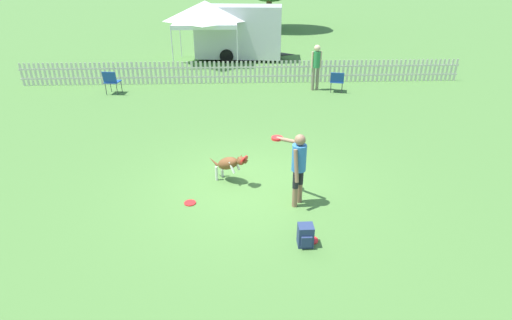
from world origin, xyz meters
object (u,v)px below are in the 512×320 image
canopy_tent_main (206,13)px  backpack_on_grass (305,236)px  frisbee_near_handler (190,203)px  folding_chair_blue_left (337,80)px  equipment_trailer (239,31)px  folding_chair_center (111,80)px  spectator_standing (316,63)px  frisbee_near_dog (311,240)px  leaping_dog (230,163)px  handler_person (298,162)px

canopy_tent_main → backpack_on_grass: bearing=-80.1°
frisbee_near_handler → folding_chair_blue_left: size_ratio=0.30×
backpack_on_grass → folding_chair_blue_left: bearing=73.9°
folding_chair_blue_left → equipment_trailer: bearing=-46.3°
folding_chair_center → spectator_standing: spectator_standing is taller
spectator_standing → equipment_trailer: 6.78m
folding_chair_blue_left → folding_chair_center: (-8.54, 0.12, 0.06)m
folding_chair_blue_left → canopy_tent_main: (-5.29, 5.55, 1.89)m
frisbee_near_dog → canopy_tent_main: (-2.73, 14.77, 2.35)m
frisbee_near_handler → folding_chair_blue_left: bearing=58.5°
folding_chair_center → leaping_dog: bearing=130.6°
backpack_on_grass → folding_chair_center: 11.12m
handler_person → spectator_standing: size_ratio=0.88×
handler_person → folding_chair_center: handler_person is taller
backpack_on_grass → canopy_tent_main: canopy_tent_main is taller
frisbee_near_handler → canopy_tent_main: size_ratio=0.08×
backpack_on_grass → folding_chair_blue_left: (2.69, 9.33, 0.28)m
canopy_tent_main → spectator_standing: bearing=-49.0°
folding_chair_center → equipment_trailer: bearing=-119.4°
equipment_trailer → spectator_standing: bearing=-58.2°
handler_person → leaping_dog: size_ratio=1.62×
frisbee_near_handler → equipment_trailer: (1.15, 14.35, 1.38)m
folding_chair_center → equipment_trailer: equipment_trailer is taller
handler_person → leaping_dog: handler_person is taller
frisbee_near_dog → backpack_on_grass: bearing=-140.5°
folding_chair_center → spectator_standing: bearing=-170.2°
frisbee_near_handler → folding_chair_blue_left: (4.83, 7.88, 0.46)m
frisbee_near_dog → folding_chair_blue_left: folding_chair_blue_left is taller
frisbee_near_handler → spectator_standing: spectator_standing is taller
leaping_dog → frisbee_near_dog: size_ratio=3.96×
backpack_on_grass → folding_chair_center: bearing=121.8°
handler_person → folding_chair_center: size_ratio=1.71×
frisbee_near_dog → folding_chair_blue_left: size_ratio=0.30×
handler_person → canopy_tent_main: bearing=47.2°
backpack_on_grass → handler_person: bearing=89.2°
frisbee_near_dog → equipment_trailer: 15.80m
backpack_on_grass → folding_chair_center: size_ratio=0.44×
frisbee_near_handler → equipment_trailer: bearing=85.4°
spectator_standing → folding_chair_blue_left: bearing=146.3°
leaping_dog → backpack_on_grass: 2.71m
leaping_dog → folding_chair_center: bearing=-111.3°
frisbee_near_handler → canopy_tent_main: 13.64m
frisbee_near_dog → equipment_trailer: bearing=94.1°
handler_person → canopy_tent_main: (-2.62, 13.52, 1.42)m
folding_chair_blue_left → equipment_trailer: 7.50m
handler_person → frisbee_near_handler: bearing=123.8°
backpack_on_grass → spectator_standing: size_ratio=0.23×
handler_person → frisbee_near_dog: 1.57m
folding_chair_blue_left → equipment_trailer: equipment_trailer is taller
frisbee_near_dog → folding_chair_center: 11.11m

